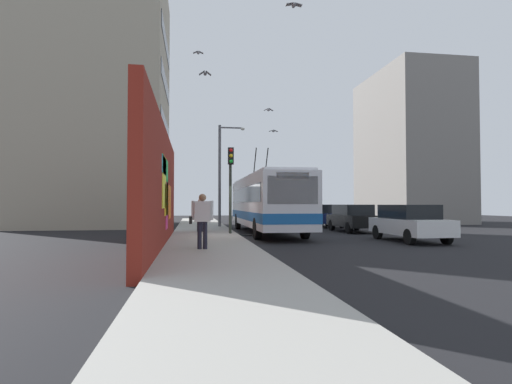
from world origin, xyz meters
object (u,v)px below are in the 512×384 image
at_px(parked_car_navy, 324,215).
at_px(city_bus, 266,202).
at_px(street_lamp, 223,168).
at_px(parked_car_white, 409,222).
at_px(pedestrian_midblock, 200,212).
at_px(pedestrian_near_wall, 202,216).
at_px(parked_car_black, 353,217).
at_px(traffic_light, 231,175).

bearing_deg(parked_car_navy, city_bus, 137.70).
distance_m(city_bus, street_lamp, 5.61).
xyz_separation_m(parked_car_white, pedestrian_midblock, (5.60, 8.83, 0.35)).
height_order(parked_car_navy, pedestrian_near_wall, pedestrian_near_wall).
bearing_deg(parked_car_black, pedestrian_near_wall, 136.43).
bearing_deg(traffic_light, street_lamp, -0.78).
bearing_deg(parked_car_white, pedestrian_near_wall, 108.90).
bearing_deg(city_bus, traffic_light, 133.43).
relative_size(pedestrian_near_wall, street_lamp, 0.27).
height_order(city_bus, pedestrian_near_wall, city_bus).
distance_m(parked_car_black, pedestrian_near_wall, 12.94).
relative_size(parked_car_black, traffic_light, 0.99).
xyz_separation_m(parked_car_navy, street_lamp, (-1.00, 7.26, 3.15)).
bearing_deg(parked_car_navy, parked_car_black, 180.00).
relative_size(pedestrian_midblock, traffic_light, 0.41).
distance_m(parked_car_white, parked_car_navy, 11.66).
height_order(city_bus, traffic_light, city_bus).
bearing_deg(city_bus, parked_car_navy, -42.30).
bearing_deg(street_lamp, parked_car_black, -120.89).
bearing_deg(pedestrian_near_wall, pedestrian_midblock, -0.56).
relative_size(city_bus, street_lamp, 1.87).
height_order(parked_car_white, traffic_light, traffic_light).
xyz_separation_m(parked_car_black, pedestrian_midblock, (-0.71, 8.83, 0.35)).
distance_m(pedestrian_midblock, traffic_light, 2.91).
height_order(pedestrian_midblock, traffic_light, traffic_light).
height_order(parked_car_white, pedestrian_midblock, pedestrian_midblock).
relative_size(city_bus, parked_car_black, 2.92).
xyz_separation_m(parked_car_white, parked_car_navy, (11.66, -0.00, 0.00)).
relative_size(city_bus, pedestrian_midblock, 7.16).
bearing_deg(traffic_light, pedestrian_near_wall, 167.34).
bearing_deg(parked_car_white, street_lamp, 34.25).
distance_m(parked_car_navy, pedestrian_midblock, 10.71).
relative_size(traffic_light, street_lamp, 0.64).
bearing_deg(parked_car_black, pedestrian_midblock, 94.62).
height_order(parked_car_black, pedestrian_near_wall, pedestrian_near_wall).
relative_size(parked_car_white, pedestrian_near_wall, 2.40).
bearing_deg(pedestrian_midblock, traffic_light, -138.86).
height_order(city_bus, parked_car_black, city_bus).
relative_size(parked_car_navy, street_lamp, 0.70).
bearing_deg(parked_car_black, city_bus, 94.09).
relative_size(pedestrian_midblock, street_lamp, 0.26).
relative_size(parked_car_white, parked_car_navy, 0.92).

